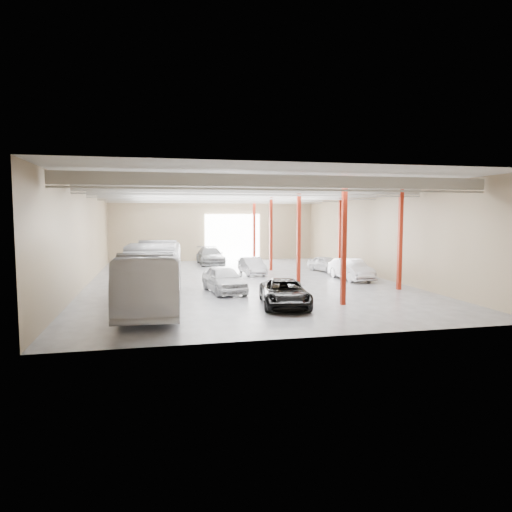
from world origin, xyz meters
name	(u,v)px	position (x,y,z in m)	size (l,w,h in m)	color
depot_shell	(242,214)	(0.13, 0.48, 4.98)	(22.12, 32.12, 7.06)	#45454A
coach_bus	(153,274)	(-6.38, -7.90, 1.71)	(2.87, 12.25, 3.41)	silver
black_sedan	(285,293)	(0.53, -9.76, 0.73)	(2.44, 5.28, 1.47)	black
car_row_a	(224,279)	(-2.00, -4.56, 0.85)	(2.00, 4.97, 1.69)	silver
car_row_b	(252,266)	(1.60, 3.69, 0.71)	(1.51, 4.32, 1.42)	#BBBBC1
car_row_c	(210,256)	(-0.90, 12.00, 0.85)	(2.38, 5.85, 1.70)	slate
car_right_near	(351,269)	(8.30, -1.09, 0.81)	(1.71, 4.90, 1.61)	silver
car_right_far	(326,264)	(8.30, 4.11, 0.67)	(1.59, 3.95, 1.35)	silver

